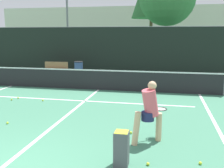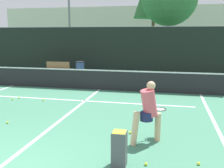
# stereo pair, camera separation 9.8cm
# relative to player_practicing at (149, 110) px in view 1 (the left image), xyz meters

# --- Properties ---
(court_service_line) EXTENTS (8.25, 0.10, 0.01)m
(court_service_line) POSITION_rel_player_practicing_xyz_m (-2.71, 3.46, -0.80)
(court_service_line) COLOR white
(court_service_line) RESTS_ON ground
(court_center_mark) EXTENTS (0.10, 7.56, 0.01)m
(court_center_mark) POSITION_rel_player_practicing_xyz_m (-2.71, 1.80, -0.80)
(court_center_mark) COLOR white
(court_center_mark) RESTS_ON ground
(court_sideline_right) EXTENTS (0.10, 8.56, 0.01)m
(court_sideline_right) POSITION_rel_player_practicing_xyz_m (1.80, 1.80, -0.80)
(court_sideline_right) COLOR white
(court_sideline_right) RESTS_ON ground
(net) EXTENTS (11.09, 0.09, 1.07)m
(net) POSITION_rel_player_practicing_xyz_m (-2.71, 5.58, -0.29)
(net) COLOR slate
(net) RESTS_ON ground
(fence_back) EXTENTS (24.00, 0.06, 3.02)m
(fence_back) POSITION_rel_player_practicing_xyz_m (-2.71, 10.29, 0.70)
(fence_back) COLOR black
(fence_back) RESTS_ON ground
(player_practicing) EXTENTS (0.90, 1.03, 1.50)m
(player_practicing) POSITION_rel_player_practicing_xyz_m (0.00, 0.00, 0.00)
(player_practicing) COLOR #DBAD84
(player_practicing) RESTS_ON ground
(tennis_ball_scattered_0) EXTENTS (0.07, 0.07, 0.07)m
(tennis_ball_scattered_0) POSITION_rel_player_practicing_xyz_m (-0.49, 0.45, -0.77)
(tennis_ball_scattered_0) COLOR #D1E033
(tennis_ball_scattered_0) RESTS_ON ground
(tennis_ball_scattered_2) EXTENTS (0.07, 0.07, 0.07)m
(tennis_ball_scattered_2) POSITION_rel_player_practicing_xyz_m (1.09, -0.90, -0.77)
(tennis_ball_scattered_2) COLOR #D1E033
(tennis_ball_scattered_2) RESTS_ON ground
(tennis_ball_scattered_3) EXTENTS (0.07, 0.07, 0.07)m
(tennis_ball_scattered_3) POSITION_rel_player_practicing_xyz_m (-5.45, 3.27, -0.77)
(tennis_ball_scattered_3) COLOR #D1E033
(tennis_ball_scattered_3) RESTS_ON ground
(tennis_ball_scattered_4) EXTENTS (0.07, 0.07, 0.07)m
(tennis_ball_scattered_4) POSITION_rel_player_practicing_xyz_m (-4.30, 3.11, -0.77)
(tennis_ball_scattered_4) COLOR #D1E033
(tennis_ball_scattered_4) RESTS_ON ground
(tennis_ball_scattered_6) EXTENTS (0.07, 0.07, 0.07)m
(tennis_ball_scattered_6) POSITION_rel_player_practicing_xyz_m (-4.09, 0.47, -0.77)
(tennis_ball_scattered_6) COLOR #D1E033
(tennis_ball_scattered_6) RESTS_ON ground
(tennis_ball_scattered_7) EXTENTS (0.07, 0.07, 0.07)m
(tennis_ball_scattered_7) POSITION_rel_player_practicing_xyz_m (-5.55, 2.98, -0.77)
(tennis_ball_scattered_7) COLOR #D1E033
(tennis_ball_scattered_7) RESTS_ON ground
(tennis_ball_scattered_8) EXTENTS (0.07, 0.07, 0.07)m
(tennis_ball_scattered_8) POSITION_rel_player_practicing_xyz_m (0.07, -1.15, -0.77)
(tennis_ball_scattered_8) COLOR #D1E033
(tennis_ball_scattered_8) RESTS_ON ground
(ball_hopper) EXTENTS (0.28, 0.28, 0.71)m
(ball_hopper) POSITION_rel_player_practicing_xyz_m (-0.45, -1.26, -0.43)
(ball_hopper) COLOR #4C4C51
(ball_hopper) RESTS_ON ground
(courtside_bench) EXTENTS (1.51, 0.42, 0.86)m
(courtside_bench) POSITION_rel_player_practicing_xyz_m (-6.36, 9.09, -0.34)
(courtside_bench) COLOR olive
(courtside_bench) RESTS_ON ground
(trash_bin) EXTENTS (0.52, 0.52, 0.93)m
(trash_bin) POSITION_rel_player_practicing_xyz_m (-4.85, 9.03, -0.33)
(trash_bin) COLOR #384C7F
(trash_bin) RESTS_ON ground
(parked_car) EXTENTS (1.66, 4.22, 1.47)m
(parked_car) POSITION_rel_player_practicing_xyz_m (1.96, 14.26, -0.18)
(parked_car) COLOR black
(parked_car) RESTS_ON ground
(building_far) EXTENTS (36.00, 2.40, 5.83)m
(building_far) POSITION_rel_player_practicing_xyz_m (-2.71, 26.97, 2.11)
(building_far) COLOR beige
(building_far) RESTS_ON ground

